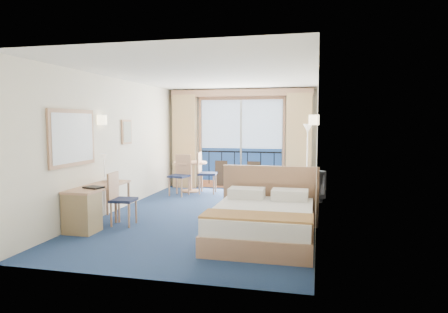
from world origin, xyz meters
TOP-DOWN VIEW (x-y plane):
  - floor at (0.00, 0.00)m, footprint 6.50×6.50m
  - room_walls at (0.00, 0.00)m, footprint 4.04×6.54m
  - balcony_door at (-0.01, 3.22)m, footprint 2.36×0.03m
  - curtain_left at (-1.55, 3.07)m, footprint 0.65×0.22m
  - curtain_right at (1.55, 3.07)m, footprint 0.65×0.22m
  - pelmet at (0.00, 3.10)m, footprint 3.80×0.25m
  - mirror at (-1.97, -1.50)m, footprint 0.05×1.25m
  - wall_print at (-1.97, 0.45)m, footprint 0.04×0.42m
  - sconce_left at (-1.94, -0.60)m, footprint 0.18×0.18m
  - sconce_right at (1.94, -0.15)m, footprint 0.18×0.18m
  - bed at (1.22, -1.40)m, footprint 1.67×1.99m
  - nightstand at (1.79, 0.04)m, footprint 0.37×0.35m
  - phone at (1.76, 0.08)m, footprint 0.18×0.15m
  - armchair at (1.65, 1.75)m, footprint 1.14×1.15m
  - floor_lamp at (1.78, 2.39)m, footprint 0.24×0.24m
  - desk at (-1.73, -1.55)m, footprint 0.51×1.49m
  - desk_chair at (-1.37, -1.08)m, footprint 0.43×0.42m
  - folder at (-1.66, -1.41)m, footprint 0.36×0.31m
  - desk_lamp at (-1.84, -0.74)m, footprint 0.13×0.13m
  - round_table at (-1.19, 2.42)m, footprint 0.87×0.87m
  - table_chair_a at (-0.78, 2.30)m, footprint 0.50×0.49m
  - table_chair_b at (-1.28, 1.93)m, footprint 0.51×0.52m

SIDE VIEW (x-z plane):
  - floor at x=0.00m, z-range 0.00..0.00m
  - nightstand at x=1.79m, z-range 0.00..0.49m
  - bed at x=1.22m, z-range -0.23..0.82m
  - armchair at x=1.65m, z-range 0.00..0.75m
  - desk at x=-1.73m, z-range 0.04..0.74m
  - phone at x=1.76m, z-range 0.49..0.56m
  - desk_chair at x=-1.37m, z-range 0.06..0.99m
  - table_chair_b at x=-1.28m, z-range 0.06..1.07m
  - table_chair_a at x=-0.78m, z-range 0.07..1.11m
  - round_table at x=-1.19m, z-range 0.20..0.98m
  - folder at x=-1.66m, z-range 0.70..0.73m
  - desk_lamp at x=-1.84m, z-range 0.82..1.32m
  - balcony_door at x=-0.01m, z-range -0.12..2.40m
  - curtain_left at x=-1.55m, z-range 0.00..2.55m
  - curtain_right at x=1.55m, z-range 0.00..2.55m
  - floor_lamp at x=1.78m, z-range 0.46..2.22m
  - mirror at x=-1.97m, z-range 1.08..2.03m
  - wall_print at x=-1.97m, z-range 1.34..1.86m
  - room_walls at x=0.00m, z-range 0.42..3.14m
  - sconce_left at x=-1.94m, z-range 1.76..1.94m
  - sconce_right at x=1.94m, z-range 1.76..1.94m
  - pelmet at x=0.00m, z-range 2.49..2.67m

